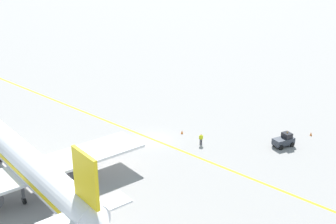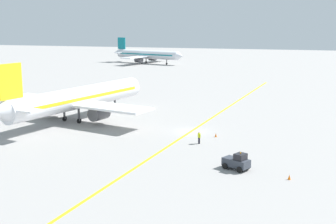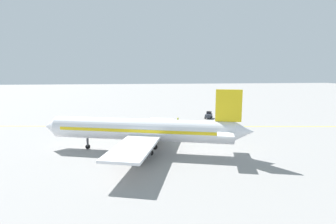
# 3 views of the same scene
# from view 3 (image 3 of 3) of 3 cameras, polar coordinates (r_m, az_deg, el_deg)

# --- Properties ---
(ground_plane) EXTENTS (400.00, 400.00, 0.00)m
(ground_plane) POSITION_cam_3_polar(r_m,az_deg,el_deg) (63.88, -3.29, -3.14)
(ground_plane) COLOR gray
(apron_yellow_centreline) EXTENTS (14.97, 119.16, 0.01)m
(apron_yellow_centreline) POSITION_cam_3_polar(r_m,az_deg,el_deg) (63.87, -3.29, -3.14)
(apron_yellow_centreline) COLOR yellow
(apron_yellow_centreline) RESTS_ON ground
(airplane_at_gate) EXTENTS (28.35, 34.93, 10.60)m
(airplane_at_gate) POSITION_cam_3_polar(r_m,az_deg,el_deg) (43.55, -5.29, -3.96)
(airplane_at_gate) COLOR white
(airplane_at_gate) RESTS_ON ground
(baggage_tug_dark) EXTENTS (3.35, 2.78, 2.11)m
(baggage_tug_dark) POSITION_cam_3_polar(r_m,az_deg,el_deg) (75.06, 8.84, -0.69)
(baggage_tug_dark) COLOR #333842
(baggage_tug_dark) RESTS_ON ground
(ground_crew_worker) EXTENTS (0.44, 0.44, 1.68)m
(ground_crew_worker) POSITION_cam_3_polar(r_m,az_deg,el_deg) (66.90, 2.17, -1.78)
(ground_crew_worker) COLOR #23232D
(ground_crew_worker) RESTS_ON ground
(traffic_cone_near_nose) EXTENTS (0.32, 0.32, 0.55)m
(traffic_cone_near_nose) POSITION_cam_3_polar(r_m,az_deg,el_deg) (81.16, 9.05, -0.41)
(traffic_cone_near_nose) COLOR orange
(traffic_cone_near_nose) RESTS_ON ground
(traffic_cone_mid_apron) EXTENTS (0.32, 0.32, 0.55)m
(traffic_cone_mid_apron) POSITION_cam_3_polar(r_m,az_deg,el_deg) (68.06, -1.61, -2.13)
(traffic_cone_mid_apron) COLOR orange
(traffic_cone_mid_apron) RESTS_ON ground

